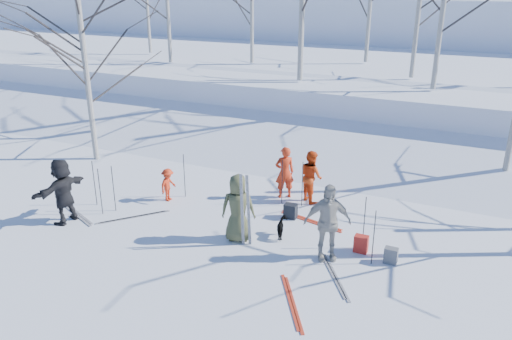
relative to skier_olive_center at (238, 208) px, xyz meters
The scene contains 37 objects.
ground 0.89m from the skier_olive_center, behind, with size 120.00×120.00×0.00m, color white.
snow_ramp 7.06m from the skier_olive_center, 91.89° to the left, with size 70.00×9.50×1.40m, color white.
snow_plateau 17.03m from the skier_olive_center, 90.78° to the left, with size 70.00×18.00×2.20m, color white.
far_hill 38.04m from the skier_olive_center, 90.35° to the left, with size 90.00×30.00×6.00m, color white.
skier_olive_center is the anchor object (origin of this frame).
skier_red_north 2.93m from the skier_olive_center, 89.24° to the left, with size 0.57×0.38×1.57m, color red.
skier_redor_behind 3.14m from the skier_olive_center, 74.65° to the left, with size 0.75×0.58×1.53m, color red.
skier_red_seated 3.23m from the skier_olive_center, 156.79° to the left, with size 0.64×0.37×0.98m, color red.
skier_cream_east 2.24m from the skier_olive_center, ahead, with size 1.09×0.45×1.85m, color beige.
skier_grey_west 4.75m from the skier_olive_center, 167.03° to the right, with size 1.65×0.52×1.78m, color black.
dog 1.27m from the skier_olive_center, 31.90° to the left, with size 0.27×0.59×0.50m, color black.
upright_ski_left 0.32m from the skier_olive_center, 44.67° to the right, with size 0.07×0.02×1.90m, color silver.
upright_ski_right 0.43m from the skier_olive_center, 26.54° to the right, with size 0.07×0.02×1.90m, color silver.
ski_pair_a 3.29m from the skier_olive_center, behind, with size 1.38×1.58×0.02m, color silver, non-canonical shape.
ski_pair_b 4.85m from the skier_olive_center, behind, with size 1.82×0.94×0.02m, color silver, non-canonical shape.
ski_pair_c 2.33m from the skier_olive_center, 52.95° to the left, with size 1.89×0.65×0.02m, color red, non-canonical shape.
ski_pair_d 2.99m from the skier_olive_center, 41.00° to the right, with size 1.16×1.73×0.02m, color red, non-canonical shape.
ski_pair_e 2.84m from the skier_olive_center, 12.23° to the right, with size 1.21×1.70×0.02m, color silver, non-canonical shape.
ski_pole_a 4.66m from the skier_olive_center, behind, with size 0.02×0.02×1.34m, color black.
ski_pole_b 3.16m from the skier_olive_center, 147.41° to the left, with size 0.02×0.02×1.34m, color black.
ski_pole_c 3.05m from the skier_olive_center, 17.42° to the left, with size 0.02×0.02×1.34m, color black.
ski_pole_d 2.68m from the skier_olive_center, 74.18° to the left, with size 0.02×0.02×1.34m, color black.
ski_pole_e 3.90m from the skier_olive_center, behind, with size 0.02×0.02×1.34m, color black.
ski_pole_f 2.47m from the skier_olive_center, 86.40° to the left, with size 0.02×0.02×1.34m, color black.
ski_pole_g 4.09m from the skier_olive_center, behind, with size 0.02×0.02×1.34m, color black.
ski_pole_h 3.29m from the skier_olive_center, ahead, with size 0.02×0.02×1.34m, color black.
backpack_red 3.07m from the skier_olive_center, 13.55° to the left, with size 0.32×0.22×0.42m, color #B3251B.
backpack_grey 3.75m from the skier_olive_center, ahead, with size 0.30×0.20×0.38m, color #57595E.
backpack_dark 1.96m from the skier_olive_center, 66.74° to the left, with size 0.34×0.24×0.40m, color black.
birch_plateau_c 15.78m from the skier_olive_center, 130.10° to the left, with size 4.74×4.74×5.91m, color silver, non-canonical shape.
birch_plateau_d 11.53m from the skier_olive_center, 72.77° to the left, with size 4.75×4.75×5.93m, color silver, non-canonical shape.
birch_plateau_e 14.99m from the skier_olive_center, 114.26° to the left, with size 4.04×4.04×4.91m, color silver, non-canonical shape.
birch_plateau_f 13.26m from the skier_olive_center, 80.74° to the left, with size 4.72×4.72×5.88m, color silver, non-canonical shape.
birch_plateau_g 19.53m from the skier_olive_center, 132.38° to the left, with size 4.09×4.09×4.98m, color silver, non-canonical shape.
birch_plateau_h 16.53m from the skier_olive_center, 92.90° to the left, with size 4.69×4.69×5.84m, color silver, non-canonical shape.
birch_edge_a 8.37m from the skier_olive_center, 156.68° to the left, with size 4.71×4.71×5.87m, color silver, non-canonical shape.
birch_edge_d 10.90m from the skier_olive_center, 151.12° to the left, with size 5.12×5.12×6.46m, color silver, non-canonical shape.
Camera 1 is at (5.33, -9.84, 6.04)m, focal length 35.00 mm.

